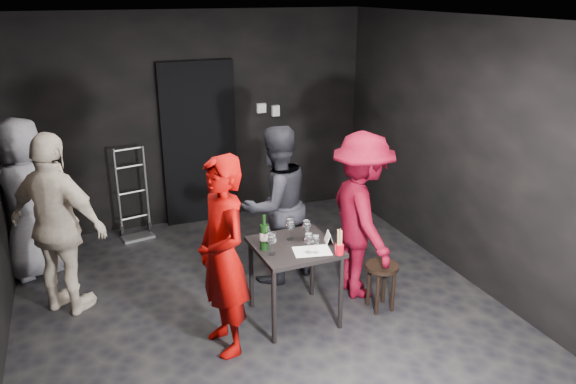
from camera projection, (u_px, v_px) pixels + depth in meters
name	position (u px, v px, depth m)	size (l,w,h in m)	color
floor	(262.00, 310.00, 5.43)	(4.50, 5.00, 0.02)	black
ceiling	(256.00, 19.00, 4.50)	(4.50, 5.00, 0.02)	silver
wall_back	(197.00, 120.00, 7.15)	(4.50, 0.04, 2.70)	black
wall_front	(420.00, 329.00, 2.77)	(4.50, 0.04, 2.70)	black
wall_right	(468.00, 153.00, 5.73)	(0.04, 5.00, 2.70)	black
doorway	(199.00, 144.00, 7.20)	(0.95, 0.10, 2.10)	black
wallbox_upper	(261.00, 108.00, 7.36)	(0.12, 0.06, 0.12)	#B7B7B2
wallbox_lower	(275.00, 111.00, 7.45)	(0.10, 0.06, 0.14)	#B7B7B2
hand_truck	(136.00, 220.00, 6.99)	(0.38, 0.33, 1.14)	#B2B2B7
tasting_table	(295.00, 255.00, 5.11)	(0.72, 0.72, 0.75)	black
stool	(382.00, 275.00, 5.35)	(0.32, 0.32, 0.47)	black
server_red	(222.00, 242.00, 4.56)	(0.72, 0.47, 1.98)	#880301
woman_black	(275.00, 197.00, 5.75)	(0.90, 0.49, 1.84)	black
man_maroon	(362.00, 207.00, 5.45)	(1.21, 0.56, 1.87)	#650516
bystander_cream	(56.00, 210.00, 5.10)	(1.21, 0.58, 2.06)	beige
bystander_grey	(25.00, 187.00, 5.80)	(0.98, 0.53, 2.00)	gray
tasting_mat	(312.00, 251.00, 4.95)	(0.32, 0.22, 0.00)	white
wine_glass_a	(272.00, 243.00, 4.86)	(0.08, 0.08, 0.22)	white
wine_glass_b	(267.00, 234.00, 5.07)	(0.07, 0.07, 0.19)	white
wine_glass_c	(290.00, 228.00, 5.15)	(0.08, 0.08, 0.22)	white
wine_glass_d	(309.00, 242.00, 4.89)	(0.08, 0.08, 0.21)	white
wine_glass_e	(316.00, 243.00, 4.89)	(0.07, 0.07, 0.19)	white
wine_glass_f	(307.00, 229.00, 5.13)	(0.08, 0.08, 0.21)	white
wine_bottle	(264.00, 236.00, 4.95)	(0.08, 0.08, 0.33)	black
breadstick_cup	(340.00, 242.00, 4.86)	(0.08, 0.08, 0.25)	#B60514
reserved_card	(327.00, 237.00, 5.10)	(0.08, 0.13, 0.10)	white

